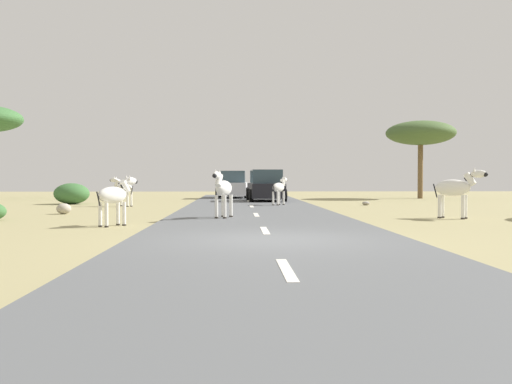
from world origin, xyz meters
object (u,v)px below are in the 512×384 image
object	(u,v)px
car_0	(233,185)
bush_2	(72,194)
zebra_4	(456,188)
car_1	(266,187)
zebra_0	(223,189)
tree_1	(421,133)
rock_2	(64,209)
zebra_3	(115,196)
zebra_1	(123,189)
zebra_2	(279,188)
rock_4	(366,203)

from	to	relation	value
car_0	bush_2	distance (m)	11.39
zebra_4	car_1	size ratio (longest dim) A/B	0.38
zebra_0	car_0	size ratio (longest dim) A/B	0.36
car_0	tree_1	distance (m)	12.65
bush_2	rock_2	world-z (taller)	bush_2
car_0	rock_2	world-z (taller)	car_0
zebra_3	car_1	world-z (taller)	car_1
zebra_1	car_0	size ratio (longest dim) A/B	0.32
car_1	tree_1	size ratio (longest dim) A/B	0.88
zebra_4	bush_2	bearing A→B (deg)	-87.46
zebra_4	zebra_2	bearing A→B (deg)	-111.56
zebra_0	rock_4	world-z (taller)	zebra_0
zebra_4	car_1	xyz separation A→B (m)	(-5.50, 13.72, -0.14)
zebra_0	zebra_1	bearing A→B (deg)	-44.66
zebra_0	rock_2	size ratio (longest dim) A/B	3.04
zebra_2	bush_2	distance (m)	10.68
zebra_1	tree_1	size ratio (longest dim) A/B	0.28
zebra_1	bush_2	xyz separation A→B (m)	(-3.08, 2.48, -0.31)
zebra_0	zebra_3	world-z (taller)	zebra_0
zebra_4	car_1	world-z (taller)	car_1
zebra_0	rock_2	xyz separation A→B (m)	(-5.93, 2.97, -0.78)
tree_1	car_0	bearing A→B (deg)	177.54
zebra_0	car_1	distance (m)	13.95
zebra_0	rock_4	size ratio (longest dim) A/B	4.42
zebra_2	tree_1	xyz separation A→B (m)	(9.92, 9.78, 3.36)
zebra_1	car_1	bearing A→B (deg)	-19.54
tree_1	rock_2	size ratio (longest dim) A/B	9.52
car_1	rock_4	xyz separation A→B (m)	(4.67, -4.35, -0.75)
car_1	tree_1	bearing A→B (deg)	22.68
tree_1	rock_2	xyz separation A→B (m)	(-18.32, -15.60, -4.02)
zebra_1	tree_1	world-z (taller)	tree_1
zebra_1	rock_2	size ratio (longest dim) A/B	2.66
zebra_0	tree_1	distance (m)	22.55
zebra_2	tree_1	size ratio (longest dim) A/B	0.27
zebra_0	tree_1	world-z (taller)	tree_1
zebra_0	rock_4	xyz separation A→B (m)	(6.76, 9.44, -0.88)
zebra_2	car_1	distance (m)	5.03
zebra_3	tree_1	bearing A→B (deg)	89.85
zebra_0	zebra_1	xyz separation A→B (m)	(-4.86, 8.66, -0.14)
zebra_4	bush_2	xyz separation A→B (m)	(-15.53, 11.06, -0.46)
zebra_3	car_1	xyz separation A→B (m)	(5.02, 16.27, 0.01)
zebra_1	rock_2	bearing A→B (deg)	-156.69
zebra_2	zebra_4	size ratio (longest dim) A/B	0.82
zebra_0	zebra_2	xyz separation A→B (m)	(2.47, 8.78, -0.11)
tree_1	rock_4	size ratio (longest dim) A/B	13.85
zebra_4	car_1	distance (m)	14.78
zebra_1	bush_2	bearing A→B (deg)	85.18
zebra_3	zebra_2	bearing A→B (deg)	100.28
car_0	car_1	distance (m)	5.62
rock_4	bush_2	bearing A→B (deg)	173.43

